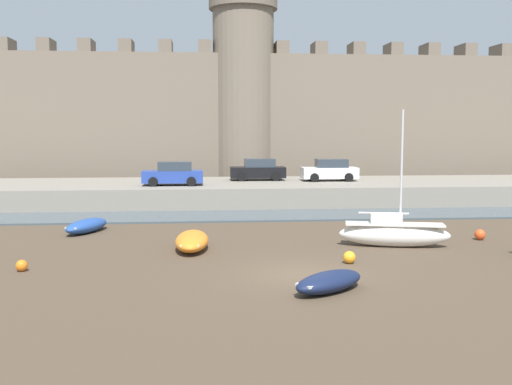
{
  "coord_description": "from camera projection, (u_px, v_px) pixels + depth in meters",
  "views": [
    {
      "loc": [
        -3.54,
        -21.14,
        5.29
      ],
      "look_at": [
        -1.23,
        4.98,
        2.5
      ],
      "focal_mm": 42.0,
      "sensor_mm": 36.0,
      "label": 1
    }
  ],
  "objects": [
    {
      "name": "quay_road",
      "position": [
        252.0,
        192.0,
        43.46
      ],
      "size": [
        69.67,
        10.0,
        1.46
      ],
      "primitive_type": "cube",
      "color": "gray",
      "rests_on": "ground"
    },
    {
      "name": "rowboat_foreground_right",
      "position": [
        329.0,
        281.0,
        19.47
      ],
      "size": [
        3.02,
        2.69,
        0.67
      ],
      "color": "#141E3D",
      "rests_on": "ground"
    },
    {
      "name": "castle",
      "position": [
        243.0,
        110.0,
        52.21
      ],
      "size": [
        63.56,
        5.88,
        19.48
      ],
      "color": "#706354",
      "rests_on": "ground"
    },
    {
      "name": "mooring_buoy_near_shore",
      "position": [
        349.0,
        257.0,
        23.6
      ],
      "size": [
        0.49,
        0.49,
        0.49
      ],
      "primitive_type": "sphere",
      "color": "orange",
      "rests_on": "ground"
    },
    {
      "name": "sailboat_midflat_centre",
      "position": [
        394.0,
        233.0,
        26.95
      ],
      "size": [
        5.07,
        2.21,
        6.14
      ],
      "color": "silver",
      "rests_on": "ground"
    },
    {
      "name": "car_quay_west",
      "position": [
        258.0,
        170.0,
        44.84
      ],
      "size": [
        4.11,
        1.9,
        1.62
      ],
      "color": "black",
      "rests_on": "quay_road"
    },
    {
      "name": "car_quay_east",
      "position": [
        173.0,
        174.0,
        40.79
      ],
      "size": [
        4.11,
        1.9,
        1.62
      ],
      "color": "#263F99",
      "rests_on": "quay_road"
    },
    {
      "name": "rowboat_near_channel_left",
      "position": [
        192.0,
        241.0,
        26.28
      ],
      "size": [
        1.6,
        3.76,
        0.78
      ],
      "color": "orange",
      "rests_on": "ground"
    },
    {
      "name": "car_quay_centre_east",
      "position": [
        330.0,
        170.0,
        44.27
      ],
      "size": [
        4.11,
        1.9,
        1.62
      ],
      "color": "silver",
      "rests_on": "quay_road"
    },
    {
      "name": "rowboat_midflat_right",
      "position": [
        87.0,
        225.0,
        30.64
      ],
      "size": [
        2.34,
        3.44,
        0.7
      ],
      "color": "#234793",
      "rests_on": "ground"
    },
    {
      "name": "water_channel",
      "position": [
        262.0,
        216.0,
        36.35
      ],
      "size": [
        80.0,
        4.5,
        0.1
      ],
      "primitive_type": "cube",
      "color": "#3D4C56",
      "rests_on": "ground"
    },
    {
      "name": "ground_plane",
      "position": [
        302.0,
        275.0,
        21.81
      ],
      "size": [
        160.0,
        160.0,
        0.0
      ],
      "primitive_type": "plane",
      "color": "#4C3D2D"
    },
    {
      "name": "mooring_buoy_near_channel",
      "position": [
        22.0,
        266.0,
        22.29
      ],
      "size": [
        0.43,
        0.43,
        0.43
      ],
      "primitive_type": "sphere",
      "color": "orange",
      "rests_on": "ground"
    },
    {
      "name": "mooring_buoy_off_centre",
      "position": [
        480.0,
        235.0,
        28.61
      ],
      "size": [
        0.51,
        0.51,
        0.51
      ],
      "primitive_type": "sphere",
      "color": "#E04C1E",
      "rests_on": "ground"
    }
  ]
}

